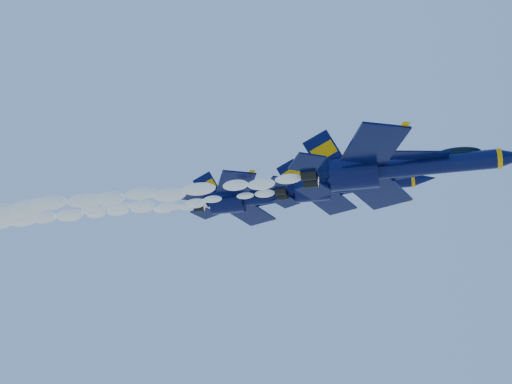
# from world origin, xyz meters

# --- Properties ---
(jet_lead) EXTENTS (20.10, 16.49, 7.47)m
(jet_lead) POSITION_xyz_m (17.56, -15.19, 148.38)
(jet_lead) COLOR #080B36
(smoke_trail_jet_lead) EXTENTS (59.37, 2.56, 2.31)m
(smoke_trail_jet_lead) POSITION_xyz_m (-20.72, -15.19, 147.89)
(smoke_trail_jet_lead) COLOR white
(jet_second) EXTENTS (17.20, 14.11, 6.39)m
(jet_second) POSITION_xyz_m (11.86, -3.39, 153.07)
(jet_second) COLOR #080B36
(smoke_trail_jet_second) EXTENTS (59.37, 2.19, 1.97)m
(smoke_trail_jet_second) POSITION_xyz_m (-25.17, -3.39, 152.60)
(smoke_trail_jet_second) COLOR white
(jet_third) EXTENTS (18.10, 14.85, 6.73)m
(jet_third) POSITION_xyz_m (1.59, 0.52, 154.49)
(jet_third) COLOR #080B36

